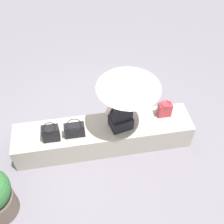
{
  "coord_description": "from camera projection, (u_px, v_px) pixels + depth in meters",
  "views": [
    {
      "loc": [
        0.32,
        2.73,
        3.87
      ],
      "look_at": [
        -0.14,
        0.02,
        0.83
      ],
      "focal_mm": 42.71,
      "sensor_mm": 36.0,
      "label": 1
    }
  ],
  "objects": [
    {
      "name": "ground_plane",
      "position": [
        104.0,
        144.0,
        4.71
      ],
      "size": [
        14.0,
        14.0,
        0.0
      ],
      "primitive_type": "plane",
      "color": "slate"
    },
    {
      "name": "stone_bench",
      "position": [
        104.0,
        136.0,
        4.53
      ],
      "size": [
        2.95,
        0.61,
        0.48
      ],
      "primitive_type": "cube",
      "color": "#A8A093",
      "rests_on": "ground"
    },
    {
      "name": "person_seated",
      "position": [
        121.0,
        110.0,
        4.08
      ],
      "size": [
        0.5,
        0.35,
        0.9
      ],
      "color": "black",
      "rests_on": "stone_bench"
    },
    {
      "name": "parasol",
      "position": [
        129.0,
        82.0,
        3.63
      ],
      "size": [
        0.91,
        0.91,
        1.12
      ],
      "color": "#B7B7BC",
      "rests_on": "stone_bench"
    },
    {
      "name": "handbag_black",
      "position": [
        165.0,
        109.0,
        4.44
      ],
      "size": [
        0.22,
        0.16,
        0.28
      ],
      "color": "#B2333D",
      "rests_on": "stone_bench"
    },
    {
      "name": "tote_bag_canvas",
      "position": [
        51.0,
        133.0,
        4.08
      ],
      "size": [
        0.26,
        0.19,
        0.3
      ],
      "color": "black",
      "rests_on": "stone_bench"
    },
    {
      "name": "shoulder_bag_spare",
      "position": [
        75.0,
        130.0,
        4.14
      ],
      "size": [
        0.31,
        0.23,
        0.27
      ],
      "color": "black",
      "rests_on": "stone_bench"
    }
  ]
}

